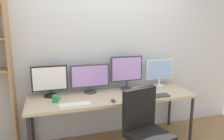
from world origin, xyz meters
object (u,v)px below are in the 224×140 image
(monitor_far_left, at_px, (50,80))
(monitor_center_right, at_px, (127,71))
(monitor_far_right, at_px, (160,71))
(monitor_center_left, at_px, (90,77))
(coffee_mug, at_px, (56,99))
(computer_mouse, at_px, (113,100))
(desk, at_px, (113,99))
(keyboard_left, at_px, (75,105))
(keyboard_right, at_px, (157,96))
(office_chair, at_px, (146,140))

(monitor_far_left, xyz_separation_m, monitor_center_right, (1.11, 0.00, 0.06))
(monitor_far_right, bearing_deg, monitor_center_left, 180.00)
(coffee_mug, bearing_deg, computer_mouse, -16.16)
(monitor_center_right, height_order, monitor_far_right, monitor_center_right)
(monitor_center_left, distance_m, monitor_far_right, 1.11)
(monitor_center_right, xyz_separation_m, monitor_far_right, (0.56, -0.00, -0.05))
(desk, height_order, monitor_center_left, monitor_center_left)
(keyboard_left, xyz_separation_m, keyboard_right, (1.12, 0.00, 0.00))
(desk, xyz_separation_m, computer_mouse, (-0.07, -0.24, 0.07))
(desk, height_order, monitor_center_right, monitor_center_right)
(monitor_center_right, bearing_deg, monitor_far_right, -0.01)
(desk, distance_m, keyboard_left, 0.61)
(keyboard_right, relative_size, computer_mouse, 3.57)
(office_chair, relative_size, coffee_mug, 9.34)
(monitor_center_left, height_order, computer_mouse, monitor_center_left)
(monitor_far_left, relative_size, computer_mouse, 4.95)
(office_chair, relative_size, monitor_far_right, 2.19)
(monitor_far_left, xyz_separation_m, keyboard_left, (0.27, -0.44, -0.22))
(monitor_far_left, bearing_deg, coffee_mug, -77.76)
(keyboard_left, bearing_deg, monitor_far_right, 17.62)
(office_chair, distance_m, computer_mouse, 0.62)
(desk, distance_m, monitor_center_left, 0.44)
(desk, height_order, monitor_far_right, monitor_far_right)
(keyboard_left, relative_size, keyboard_right, 1.11)
(monitor_center_right, bearing_deg, office_chair, -96.17)
(desk, bearing_deg, office_chair, -75.17)
(desk, height_order, keyboard_left, keyboard_left)
(monitor_center_left, xyz_separation_m, monitor_center_right, (0.56, -0.00, 0.06))
(monitor_center_left, height_order, keyboard_left, monitor_center_left)
(desk, distance_m, coffee_mug, 0.78)
(monitor_far_right, relative_size, keyboard_right, 1.32)
(monitor_center_right, bearing_deg, monitor_far_left, -180.00)
(monitor_center_right, relative_size, computer_mouse, 5.27)
(keyboard_left, distance_m, coffee_mug, 0.29)
(keyboard_left, bearing_deg, monitor_center_right, 27.84)
(office_chair, height_order, keyboard_right, office_chair)
(desk, relative_size, monitor_far_right, 5.09)
(office_chair, xyz_separation_m, computer_mouse, (-0.26, 0.44, 0.35))
(monitor_far_left, bearing_deg, keyboard_left, -58.36)
(coffee_mug, bearing_deg, monitor_far_right, 8.87)
(keyboard_right, bearing_deg, monitor_far_right, 58.36)
(monitor_center_right, bearing_deg, monitor_center_left, 180.00)
(office_chair, relative_size, monitor_far_left, 2.08)
(keyboard_right, bearing_deg, monitor_far_left, 162.38)
(monitor_center_left, xyz_separation_m, keyboard_right, (0.84, -0.44, -0.22))
(monitor_far_left, height_order, monitor_far_right, monitor_far_right)
(coffee_mug, bearing_deg, monitor_center_left, 26.67)
(desk, bearing_deg, keyboard_right, -22.33)
(monitor_far_left, bearing_deg, office_chair, -41.45)
(monitor_far_left, relative_size, monitor_far_right, 1.05)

